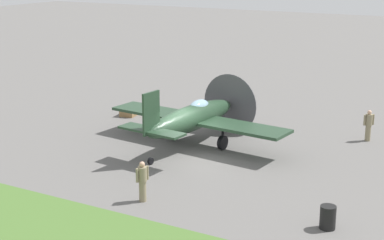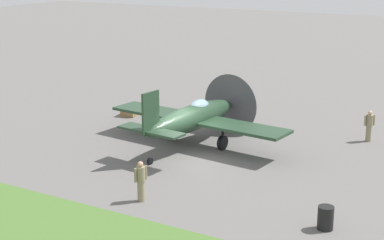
# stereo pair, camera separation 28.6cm
# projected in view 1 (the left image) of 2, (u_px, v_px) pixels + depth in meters

# --- Properties ---
(ground_plane) EXTENTS (160.00, 160.00, 0.00)m
(ground_plane) POSITION_uv_depth(u_px,v_px,m) (191.00, 158.00, 30.22)
(ground_plane) COLOR #605E5B
(airplane_lead) EXTENTS (10.60, 8.40, 3.76)m
(airplane_lead) POSITION_uv_depth(u_px,v_px,m) (194.00, 117.00, 31.73)
(airplane_lead) COLOR #233D28
(airplane_lead) RESTS_ON ground
(ground_crew_chief) EXTENTS (0.49, 0.46, 1.73)m
(ground_crew_chief) POSITION_uv_depth(u_px,v_px,m) (369.00, 125.00, 32.78)
(ground_crew_chief) COLOR #847A5B
(ground_crew_chief) RESTS_ON ground
(ground_crew_mechanic) EXTENTS (0.38, 0.60, 1.73)m
(ground_crew_mechanic) POSITION_uv_depth(u_px,v_px,m) (142.00, 180.00, 24.65)
(ground_crew_mechanic) COLOR #847A5B
(ground_crew_mechanic) RESTS_ON ground
(fuel_drum) EXTENTS (0.60, 0.60, 0.90)m
(fuel_drum) POSITION_uv_depth(u_px,v_px,m) (328.00, 217.00, 22.27)
(fuel_drum) COLOR black
(fuel_drum) RESTS_ON ground
(supply_crate) EXTENTS (1.04, 1.04, 0.64)m
(supply_crate) POSITION_uv_depth(u_px,v_px,m) (129.00, 111.00, 38.08)
(supply_crate) COLOR olive
(supply_crate) RESTS_ON ground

